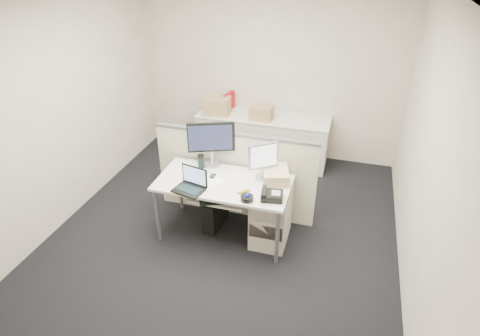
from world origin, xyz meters
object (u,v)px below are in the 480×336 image
(laptop, at_px, (188,181))
(desk_phone, at_px, (272,196))
(monitor_main, at_px, (211,144))
(desk, at_px, (224,186))

(laptop, bearing_deg, desk_phone, 19.29)
(desk_phone, bearing_deg, monitor_main, 140.41)
(desk, xyz_separation_m, monitor_main, (-0.25, 0.32, 0.34))
(desk, relative_size, desk_phone, 6.62)
(desk, bearing_deg, desk_phone, -16.89)
(desk, height_order, desk_phone, desk_phone)
(desk, xyz_separation_m, desk_phone, (0.59, -0.18, 0.10))
(monitor_main, height_order, laptop, monitor_main)
(laptop, xyz_separation_m, desk_phone, (0.89, 0.10, -0.08))
(monitor_main, relative_size, desk_phone, 2.43)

